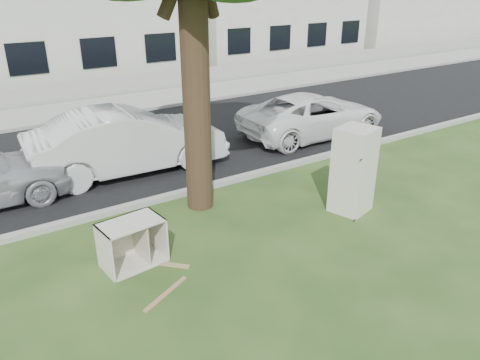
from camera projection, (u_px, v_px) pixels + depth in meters
ground at (266, 236)px, 8.71m from camera, size 120.00×120.00×0.00m
road at (141, 146)px, 13.30m from camera, size 120.00×7.00×0.01m
kerb_near at (202, 190)px, 10.58m from camera, size 120.00×0.18×0.12m
kerb_far at (101, 118)px, 16.02m from camera, size 120.00×0.18×0.12m
sidewalk at (88, 109)px, 17.13m from camera, size 120.00×2.80×0.01m
low_wall at (75, 91)px, 18.22m from camera, size 120.00×0.15×0.70m
fridge at (353, 170)px, 9.36m from camera, size 0.88×0.84×1.76m
cabinet at (132, 243)px, 7.72m from camera, size 1.07×0.73×0.79m
plank_a at (166, 293)px, 7.11m from camera, size 0.91×0.51×0.02m
plank_b at (162, 264)px, 7.85m from camera, size 0.73×0.75×0.02m
plank_c at (165, 237)px, 8.66m from camera, size 0.41×0.89×0.02m
car_center at (128, 141)px, 11.34m from camera, size 4.84×1.93×1.56m
car_right at (313, 115)px, 14.02m from camera, size 4.64×2.25×1.27m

